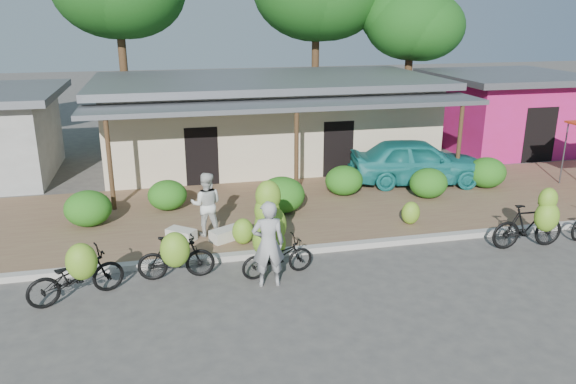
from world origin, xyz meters
name	(u,v)px	position (x,y,z in m)	size (l,w,h in m)	color
ground	(362,286)	(0.00, 0.00, 0.00)	(100.00, 100.00, 0.00)	#474542
sidewalk	(305,209)	(0.00, 5.00, 0.06)	(60.00, 6.00, 0.12)	olive
curb	(335,247)	(0.00, 2.00, 0.07)	(60.00, 0.25, 0.15)	#A8A399
shop_main	(267,119)	(0.00, 10.93, 1.72)	(13.00, 8.50, 3.35)	beige
shop_pink	(505,110)	(10.50, 10.99, 1.67)	(6.00, 6.00, 3.25)	#C01D75
tree_near_right	(407,20)	(7.31, 14.61, 5.38)	(4.48, 4.31, 7.05)	#513520
hedge_0	(88,208)	(-6.18, 4.86, 0.62)	(1.27, 1.14, 0.99)	#2B5E15
hedge_1	(167,195)	(-4.03, 5.72, 0.57)	(1.15, 1.03, 0.90)	#2B5E15
hedge_2	(281,195)	(-0.79, 4.70, 0.66)	(1.37, 1.24, 1.07)	#2B5E15
hedge_3	(344,180)	(1.52, 5.89, 0.59)	(1.22, 1.09, 0.95)	#2B5E15
hedge_4	(428,183)	(4.03, 5.02, 0.59)	(1.21, 1.09, 0.95)	#2B5E15
hedge_5	(487,173)	(6.42, 5.59, 0.63)	(1.30, 1.17, 1.02)	#2B5E15
bike_far_left	(77,274)	(-5.98, 0.70, 0.60)	(2.10, 1.55, 1.48)	black
bike_left	(176,256)	(-3.96, 1.14, 0.62)	(1.73, 1.18, 1.37)	black
bike_center	(272,236)	(-1.76, 1.24, 0.84)	(1.78, 1.31, 2.11)	black
bike_right	(532,223)	(4.79, 0.93, 0.71)	(1.95, 1.21, 1.78)	black
loose_banana_a	(243,231)	(-2.24, 2.64, 0.46)	(0.54, 0.46, 0.68)	olive
loose_banana_b	(268,226)	(-1.53, 2.95, 0.43)	(0.50, 0.42, 0.62)	olive
loose_banana_c	(411,213)	(2.50, 2.98, 0.44)	(0.52, 0.44, 0.64)	olive
sack_near	(227,234)	(-2.61, 3.00, 0.27)	(0.85, 0.40, 0.30)	beige
sack_far	(181,234)	(-3.76, 3.28, 0.26)	(0.75, 0.38, 0.28)	beige
vendor	(268,244)	(-2.00, 0.51, 0.98)	(0.71, 0.47, 1.95)	#969696
bystander	(206,204)	(-3.06, 3.45, 0.97)	(0.83, 0.64, 1.70)	silver
teal_van	(417,161)	(4.35, 6.54, 0.90)	(1.84, 4.57, 1.56)	#1B7A78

